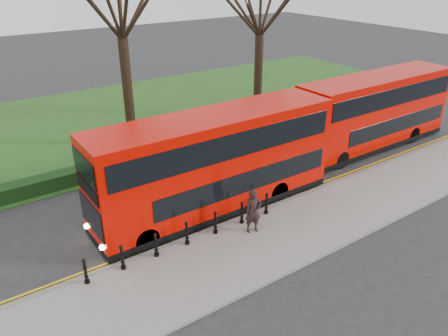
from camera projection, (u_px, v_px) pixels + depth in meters
ground at (185, 227)px, 19.19m from camera, size 120.00×120.00×0.00m
pavement at (223, 261)px, 16.94m from camera, size 60.00×4.00×0.15m
kerb at (196, 236)px, 18.42m from camera, size 60.00×0.25×0.16m
grass_verge at (77, 127)px, 30.29m from camera, size 60.00×18.00×0.06m
hedge at (123, 164)px, 24.06m from camera, size 60.00×0.90×0.80m
yellow_line_outer at (193, 234)px, 18.67m from camera, size 60.00×0.10×0.01m
yellow_line_inner at (190, 232)px, 18.82m from camera, size 60.00×0.10×0.01m
tree_right at (261, 6)px, 29.36m from camera, size 6.81×6.81×10.64m
bollard_row at (187, 234)px, 17.59m from camera, size 8.46×0.15×1.00m
bus_lead at (215, 164)px, 19.60m from camera, size 11.61×2.66×4.62m
bus_rear at (375, 112)px, 26.42m from camera, size 11.17×2.57×4.45m
pedestrian at (253, 211)px, 18.23m from camera, size 0.81×0.64×1.95m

